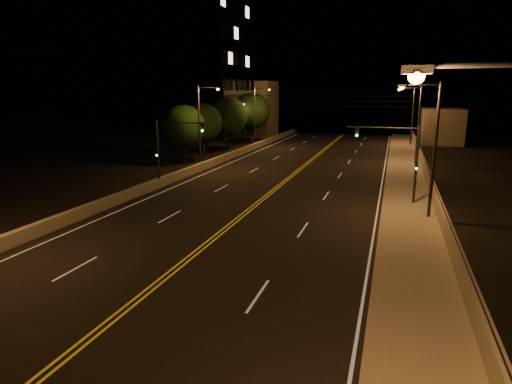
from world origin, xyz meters
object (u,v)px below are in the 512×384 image
(traffic_signal_left, at_px, (168,145))
(tree_2, at_px, (228,116))
(streetlight_2, at_px, (416,121))
(tree_1, at_px, (203,123))
(building_tower, at_px, (166,49))
(streetlight_3, at_px, (411,113))
(tree_3, at_px, (252,111))
(traffic_signal_right, at_px, (402,155))
(streetlight_6, at_px, (256,113))
(streetlight_5, at_px, (202,122))
(tree_0, at_px, (184,127))
(streetlight_1, at_px, (430,142))

(traffic_signal_left, relative_size, tree_2, 0.79)
(streetlight_2, xyz_separation_m, tree_2, (-24.98, 7.91, -0.38))
(tree_1, bearing_deg, building_tower, 135.49)
(streetlight_3, relative_size, tree_3, 1.09)
(building_tower, height_order, tree_2, building_tower)
(tree_1, bearing_deg, traffic_signal_right, -37.46)
(streetlight_6, bearing_deg, traffic_signal_left, -87.66)
(traffic_signal_left, bearing_deg, tree_1, 106.01)
(streetlight_5, distance_m, tree_3, 24.77)
(streetlight_2, bearing_deg, tree_1, 179.12)
(streetlight_2, relative_size, building_tower, 0.29)
(traffic_signal_left, bearing_deg, streetlight_6, 92.34)
(streetlight_3, xyz_separation_m, tree_2, (-24.98, -10.69, -0.38))
(streetlight_2, distance_m, streetlight_5, 23.16)
(tree_2, bearing_deg, streetlight_3, 23.18)
(traffic_signal_right, relative_size, tree_1, 0.87)
(tree_2, height_order, tree_3, tree_3)
(traffic_signal_right, bearing_deg, streetlight_5, 155.20)
(streetlight_5, height_order, streetlight_6, same)
(traffic_signal_right, relative_size, tree_2, 0.79)
(streetlight_6, xyz_separation_m, traffic_signal_right, (19.88, -27.89, -1.34))
(streetlight_6, distance_m, traffic_signal_right, 34.28)
(streetlight_5, bearing_deg, traffic_signal_right, -24.80)
(tree_1, bearing_deg, streetlight_5, -65.82)
(streetlight_2, xyz_separation_m, streetlight_5, (-21.42, -8.82, 0.00))
(building_tower, bearing_deg, tree_0, -56.38)
(traffic_signal_right, distance_m, traffic_signal_left, 18.74)
(streetlight_2, xyz_separation_m, streetlight_3, (0.00, 18.61, 0.00))
(tree_0, bearing_deg, streetlight_2, 14.35)
(streetlight_2, xyz_separation_m, tree_3, (-24.11, 15.80, -0.02))
(tree_3, bearing_deg, tree_1, -95.38)
(streetlight_1, xyz_separation_m, tree_2, (-24.98, 29.44, -0.38))
(streetlight_6, height_order, traffic_signal_left, streetlight_6)
(streetlight_1, distance_m, building_tower, 49.69)
(streetlight_6, bearing_deg, traffic_signal_right, -54.52)
(streetlight_5, xyz_separation_m, streetlight_6, (0.00, 18.71, 0.00))
(streetlight_6, distance_m, tree_0, 16.61)
(streetlight_5, height_order, tree_2, streetlight_5)
(tree_2, bearing_deg, streetlight_5, -77.98)
(streetlight_3, relative_size, building_tower, 0.29)
(streetlight_3, xyz_separation_m, streetlight_5, (-21.42, -27.43, 0.00))
(streetlight_2, bearing_deg, traffic_signal_right, -94.89)
(tree_1, relative_size, tree_2, 0.90)
(streetlight_6, xyz_separation_m, tree_2, (-3.56, -1.98, -0.38))
(traffic_signal_right, distance_m, tree_0, 26.04)
(streetlight_3, height_order, tree_0, streetlight_3)
(streetlight_1, xyz_separation_m, building_tower, (-36.37, 32.55, 9.34))
(tree_3, bearing_deg, streetlight_3, 6.64)
(building_tower, distance_m, tree_1, 18.26)
(streetlight_2, xyz_separation_m, traffic_signal_left, (-20.28, -18.01, -1.34))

